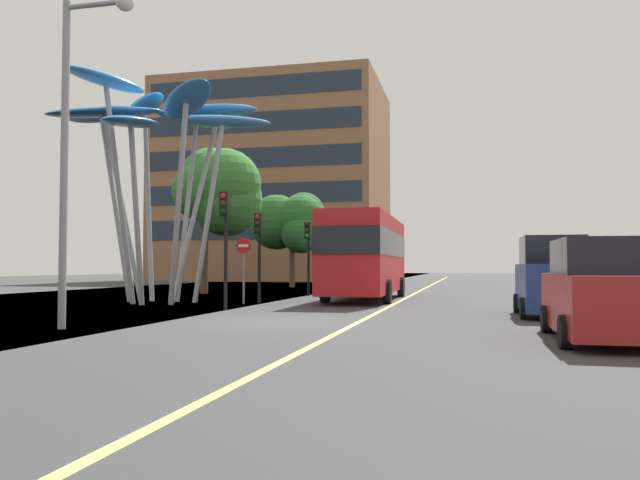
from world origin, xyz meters
TOP-DOWN VIEW (x-y plane):
  - ground at (-0.68, 0.00)m, footprint 120.00×240.00m
  - red_bus at (0.61, 11.24)m, footprint 2.82×10.02m
  - leaf_sculpture at (-7.27, 7.20)m, footprint 9.25×8.25m
  - traffic_light_kerb_near at (-2.93, 3.78)m, footprint 0.28×0.42m
  - traffic_light_kerb_far at (-3.06, 7.63)m, footprint 0.28×0.42m
  - traffic_light_island_mid at (-2.70, 14.07)m, footprint 0.28×0.42m
  - car_parked_near at (7.51, -2.68)m, footprint 2.06×4.46m
  - car_parked_mid at (7.28, 3.43)m, footprint 1.98×3.89m
  - street_lamp at (-3.84, -2.94)m, footprint 1.83×0.44m
  - tree_pavement_near at (-8.02, 15.57)m, footprint 4.68×4.18m
  - tree_pavement_far at (-6.96, 26.27)m, footprint 5.53×4.40m
  - no_entry_sign at (-3.55, 7.29)m, footprint 0.60×0.12m
  - backdrop_building at (-14.70, 47.61)m, footprint 22.13×15.81m

SIDE VIEW (x-z plane):
  - ground at x=-0.68m, z-range -0.10..0.00m
  - car_parked_near at x=7.51m, z-range -0.06..1.93m
  - car_parked_mid at x=7.28m, z-range -0.08..2.23m
  - no_entry_sign at x=-3.55m, z-range 0.42..2.96m
  - red_bus at x=0.61m, z-range 0.17..3.96m
  - traffic_light_kerb_far at x=-3.06m, z-range 0.79..4.31m
  - traffic_light_island_mid at x=-2.70m, z-range 0.81..4.40m
  - traffic_light_kerb_near at x=-2.93m, z-range 0.87..4.78m
  - tree_pavement_far at x=-6.96m, z-range 1.22..7.86m
  - street_lamp at x=-3.84m, z-range 1.08..8.86m
  - tree_pavement_near at x=-8.02m, z-range 1.60..9.47m
  - leaf_sculpture at x=-7.27m, z-range 2.75..11.65m
  - backdrop_building at x=-14.70m, z-range 0.00..20.15m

